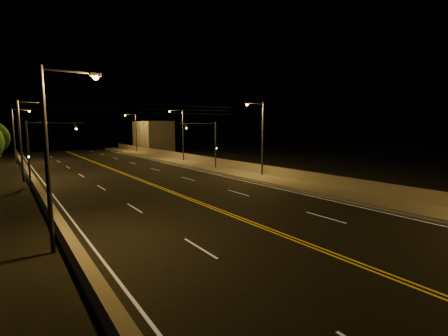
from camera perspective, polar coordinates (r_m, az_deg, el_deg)
road at (r=25.65m, az=-6.25°, el=-5.37°), size 18.00×120.00×0.02m
sidewalk at (r=32.04m, az=11.04°, el=-2.64°), size 3.60×120.00×0.30m
curb at (r=30.77m, az=8.59°, el=-3.14°), size 0.14×120.00×0.15m
parapet_wall at (r=33.12m, az=13.07°, el=-1.23°), size 0.30×120.00×1.00m
jersey_barrier at (r=22.81m, az=-28.10°, el=-6.88°), size 0.45×120.00×0.76m
distant_building_right at (r=75.11m, az=-12.36°, el=5.47°), size 6.00×10.00×6.71m
parapet_rail at (r=33.05m, az=13.10°, el=-0.32°), size 0.06×120.00×0.06m
lane_markings at (r=25.58m, az=-6.18°, el=-5.38°), size 17.32×116.00×0.00m
streetlight_1 at (r=35.58m, az=6.44°, el=5.96°), size 2.55×0.28×8.21m
streetlight_2 at (r=51.34m, az=-7.53°, el=6.37°), size 2.55×0.28×8.21m
streetlight_3 at (r=71.12m, az=-15.43°, el=6.44°), size 2.55×0.28×8.21m
streetlight_4 at (r=16.03m, az=-27.75°, el=3.45°), size 2.55×0.28×8.21m
streetlight_5 at (r=38.67m, az=-31.78°, el=5.01°), size 2.55×0.28×8.21m
streetlight_6 at (r=57.66m, az=-32.72°, el=5.37°), size 2.55×0.28×8.21m
traffic_signal_right at (r=41.39m, az=-2.66°, el=4.95°), size 5.11×0.31×6.17m
traffic_signal_left at (r=35.32m, az=-29.64°, el=3.57°), size 5.11×0.31×6.17m
overhead_wires at (r=33.74m, az=-14.20°, el=10.13°), size 22.00×0.03×0.83m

